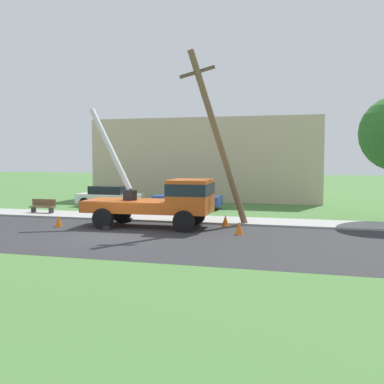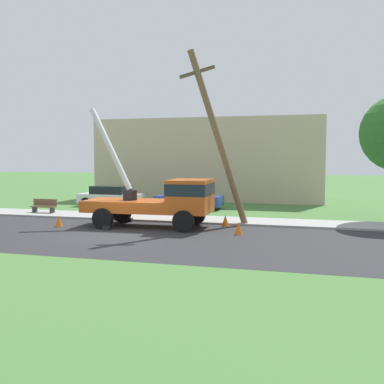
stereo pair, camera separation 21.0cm
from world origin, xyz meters
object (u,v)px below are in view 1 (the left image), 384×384
leaning_utility_pole (218,137)px  utility_truck (165,199)px  park_bench (43,207)px  traffic_cone_behind (59,221)px  parked_sedan_white (109,196)px  traffic_cone_ahead (239,228)px  parked_sedan_blue (188,198)px  traffic_cone_curbside (225,220)px

leaning_utility_pole → utility_truck: bearing=-153.4°
park_bench → traffic_cone_behind: bearing=-49.1°
utility_truck → traffic_cone_behind: size_ratio=12.27×
traffic_cone_behind → parked_sedan_white: 9.55m
traffic_cone_ahead → parked_sedan_white: bearing=139.2°
traffic_cone_behind → park_bench: bearing=130.9°
parked_sedan_white → traffic_cone_ahead: bearing=-40.8°
utility_truck → parked_sedan_blue: size_ratio=1.55×
utility_truck → parked_sedan_white: 10.65m
leaning_utility_pole → traffic_cone_behind: 8.86m
utility_truck → park_bench: 9.24m
traffic_cone_curbside → parked_sedan_blue: size_ratio=0.13×
leaning_utility_pole → parked_sedan_blue: size_ratio=1.95×
utility_truck → traffic_cone_curbside: (2.76, 1.21, -1.13)m
utility_truck → traffic_cone_curbside: 3.22m
parked_sedan_white → park_bench: (-1.86, -5.19, -0.25)m
traffic_cone_behind → leaning_utility_pole: bearing=18.1°
parked_sedan_white → park_bench: bearing=-109.8°
traffic_cone_ahead → traffic_cone_curbside: bearing=115.2°
traffic_cone_curbside → leaning_utility_pole: bearing=-175.8°
leaning_utility_pole → traffic_cone_ahead: (1.50, -2.28, -4.14)m
utility_truck → traffic_cone_ahead: size_ratio=12.27×
traffic_cone_ahead → parked_sedan_white: 14.14m
parked_sedan_blue → utility_truck: bearing=-81.6°
traffic_cone_ahead → parked_sedan_white: parked_sedan_white is taller
traffic_cone_ahead → leaning_utility_pole: bearing=123.3°
parked_sedan_white → leaning_utility_pole: bearing=-37.0°
leaning_utility_pole → traffic_cone_ahead: bearing=-56.7°
parked_sedan_blue → park_bench: parked_sedan_blue is taller
leaning_utility_pole → traffic_cone_ahead: leaning_utility_pole is taller
traffic_cone_curbside → park_bench: bearing=171.4°
traffic_cone_ahead → parked_sedan_blue: bearing=118.8°
utility_truck → traffic_cone_behind: utility_truck is taller
traffic_cone_curbside → park_bench: 11.61m
leaning_utility_pole → traffic_cone_behind: size_ratio=15.43×
parked_sedan_blue → park_bench: 9.10m
traffic_cone_curbside → park_bench: (-11.48, 1.73, 0.18)m
traffic_cone_curbside → parked_sedan_blue: (-3.95, 6.84, 0.43)m
parked_sedan_white → traffic_cone_curbside: bearing=-35.7°
traffic_cone_behind → utility_truck: bearing=13.8°
utility_truck → park_bench: utility_truck is taller
leaning_utility_pole → parked_sedan_white: 12.11m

